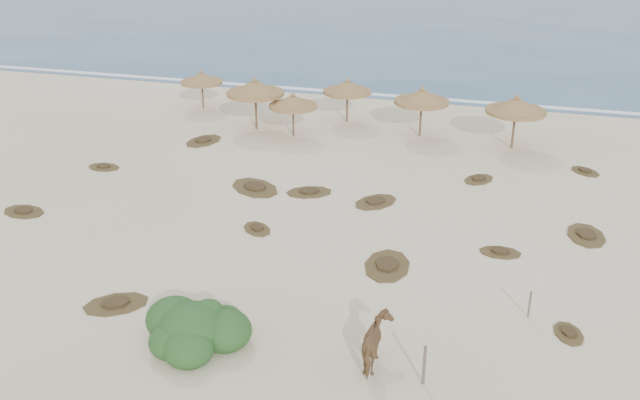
# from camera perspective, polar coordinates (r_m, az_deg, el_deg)

# --- Properties ---
(ground) EXTENTS (160.00, 160.00, 0.00)m
(ground) POSITION_cam_1_polar(r_m,az_deg,el_deg) (25.89, -0.89, -6.95)
(ground) COLOR beige
(ground) RESTS_ON ground
(foam_line) EXTENTS (70.00, 0.60, 0.01)m
(foam_line) POSITION_cam_1_polar(r_m,az_deg,el_deg) (49.53, 7.82, 8.10)
(foam_line) COLOR white
(foam_line) RESTS_ON ground
(palapa_0) EXTENTS (3.57, 3.57, 2.54)m
(palapa_0) POSITION_cam_1_polar(r_m,az_deg,el_deg) (46.79, -9.46, 9.57)
(palapa_0) COLOR brown
(palapa_0) RESTS_ON ground
(palapa_1) EXTENTS (4.38, 4.38, 3.18)m
(palapa_1) POSITION_cam_1_polar(r_m,az_deg,el_deg) (42.09, -5.21, 8.89)
(palapa_1) COLOR brown
(palapa_1) RESTS_ON ground
(palapa_2) EXTENTS (3.40, 3.40, 2.62)m
(palapa_2) POSITION_cam_1_polar(r_m,az_deg,el_deg) (40.78, -2.17, 7.85)
(palapa_2) COLOR brown
(palapa_2) RESTS_ON ground
(palapa_3) EXTENTS (3.03, 3.03, 2.75)m
(palapa_3) POSITION_cam_1_polar(r_m,az_deg,el_deg) (43.40, 2.21, 8.98)
(palapa_3) COLOR brown
(palapa_3) RESTS_ON ground
(palapa_4) EXTENTS (4.15, 4.15, 2.95)m
(palapa_4) POSITION_cam_1_polar(r_m,az_deg,el_deg) (41.17, 8.15, 8.15)
(palapa_4) COLOR brown
(palapa_4) RESTS_ON ground
(palapa_5) EXTENTS (3.69, 3.69, 3.07)m
(palapa_5) POSITION_cam_1_polar(r_m,az_deg,el_deg) (40.10, 15.42, 7.24)
(palapa_5) COLOR brown
(palapa_5) RESTS_ON ground
(horse) EXTENTS (0.99, 1.90, 1.55)m
(horse) POSITION_cam_1_polar(r_m,az_deg,el_deg) (21.68, 4.58, -11.41)
(horse) COLOR brown
(horse) RESTS_ON ground
(fence_post_near) EXTENTS (0.11, 0.11, 1.30)m
(fence_post_near) POSITION_cam_1_polar(r_m,az_deg,el_deg) (21.21, 8.34, -12.93)
(fence_post_near) COLOR #64584B
(fence_post_near) RESTS_ON ground
(fence_post_far) EXTENTS (0.08, 0.08, 0.98)m
(fence_post_far) POSITION_cam_1_polar(r_m,az_deg,el_deg) (24.97, 16.42, -8.00)
(fence_post_far) COLOR #64584B
(fence_post_far) RESTS_ON ground
(bush) EXTENTS (3.56, 3.14, 1.60)m
(bush) POSITION_cam_1_polar(r_m,az_deg,el_deg) (23.02, -10.05, -10.16)
(bush) COLOR #295826
(bush) RESTS_ON ground
(scrub_0) EXTENTS (2.22, 1.64, 0.16)m
(scrub_0) POSITION_cam_1_polar(r_m,az_deg,el_deg) (34.16, -22.62, -0.84)
(scrub_0) COLOR brown
(scrub_0) RESTS_ON ground
(scrub_1) EXTENTS (3.37, 3.15, 0.16)m
(scrub_1) POSITION_cam_1_polar(r_m,az_deg,el_deg) (34.18, -5.23, 1.01)
(scrub_1) COLOR brown
(scrub_1) RESTS_ON ground
(scrub_2) EXTENTS (1.83, 1.82, 0.16)m
(scrub_2) POSITION_cam_1_polar(r_m,az_deg,el_deg) (30.09, -5.05, -2.29)
(scrub_2) COLOR brown
(scrub_2) RESTS_ON ground
(scrub_3) EXTENTS (2.46, 2.67, 0.16)m
(scrub_3) POSITION_cam_1_polar(r_m,az_deg,el_deg) (32.59, 4.47, -0.13)
(scrub_3) COLOR brown
(scrub_3) RESTS_ON ground
(scrub_4) EXTENTS (1.68, 1.13, 0.16)m
(scrub_4) POSITION_cam_1_polar(r_m,az_deg,el_deg) (28.99, 14.22, -4.05)
(scrub_4) COLOR brown
(scrub_4) RESTS_ON ground
(scrub_5) EXTENTS (1.82, 2.51, 0.16)m
(scrub_5) POSITION_cam_1_polar(r_m,az_deg,el_deg) (31.42, 20.51, -2.64)
(scrub_5) COLOR brown
(scrub_5) RESTS_ON ground
(scrub_6) EXTENTS (2.21, 2.79, 0.16)m
(scrub_6) POSITION_cam_1_polar(r_m,az_deg,el_deg) (40.95, -9.31, 4.71)
(scrub_6) COLOR brown
(scrub_6) RESTS_ON ground
(scrub_7) EXTENTS (1.91, 2.11, 0.16)m
(scrub_7) POSITION_cam_1_polar(r_m,az_deg,el_deg) (35.86, 12.58, 1.64)
(scrub_7) COLOR brown
(scrub_7) RESTS_ON ground
(scrub_8) EXTENTS (1.78, 1.23, 0.16)m
(scrub_8) POSITION_cam_1_polar(r_m,az_deg,el_deg) (38.21, -16.92, 2.56)
(scrub_8) COLOR brown
(scrub_8) RESTS_ON ground
(scrub_9) EXTENTS (1.87, 2.75, 0.16)m
(scrub_9) POSITION_cam_1_polar(r_m,az_deg,el_deg) (27.28, 5.39, -5.22)
(scrub_9) COLOR brown
(scrub_9) RESTS_ON ground
(scrub_10) EXTENTS (1.88, 1.91, 0.16)m
(scrub_10) POSITION_cam_1_polar(r_m,az_deg,el_deg) (38.41, 20.44, 2.18)
(scrub_10) COLOR brown
(scrub_10) RESTS_ON ground
(scrub_11) EXTENTS (2.66, 2.45, 0.16)m
(scrub_11) POSITION_cam_1_polar(r_m,az_deg,el_deg) (25.81, -16.02, -7.98)
(scrub_11) COLOR brown
(scrub_11) RESTS_ON ground
(scrub_12) EXTENTS (1.25, 1.58, 0.16)m
(scrub_12) POSITION_cam_1_polar(r_m,az_deg,el_deg) (24.69, 19.27, -10.02)
(scrub_12) COLOR brown
(scrub_12) RESTS_ON ground
(scrub_13) EXTENTS (2.56, 2.19, 0.16)m
(scrub_13) POSITION_cam_1_polar(r_m,az_deg,el_deg) (33.54, -0.87, 0.66)
(scrub_13) COLOR brown
(scrub_13) RESTS_ON ground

